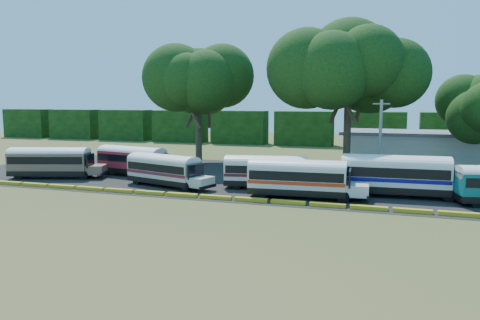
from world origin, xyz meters
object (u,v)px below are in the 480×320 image
(tree_west, at_px, (198,82))
(bus_white_red, at_px, (300,176))
(bus_beige, at_px, (52,161))
(bus_red, at_px, (133,159))
(bus_cream_west, at_px, (165,168))

(tree_west, bearing_deg, bus_white_red, -45.23)
(bus_beige, height_order, bus_white_red, bus_beige)
(bus_red, height_order, bus_cream_west, bus_red)
(bus_beige, relative_size, bus_cream_west, 1.06)
(bus_red, distance_m, bus_white_red, 19.65)
(bus_beige, xyz_separation_m, bus_cream_west, (13.15, -0.49, -0.14))
(bus_cream_west, bearing_deg, tree_west, 117.72)
(bus_beige, bearing_deg, tree_west, 35.93)
(bus_beige, height_order, tree_west, tree_west)
(bus_white_red, distance_m, tree_west, 23.87)
(bus_cream_west, relative_size, tree_west, 0.66)
(bus_cream_west, relative_size, bus_white_red, 0.95)
(bus_red, bearing_deg, bus_cream_west, -24.08)
(bus_white_red, bearing_deg, bus_cream_west, 170.63)
(bus_beige, xyz_separation_m, bus_red, (7.23, 3.81, -0.02))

